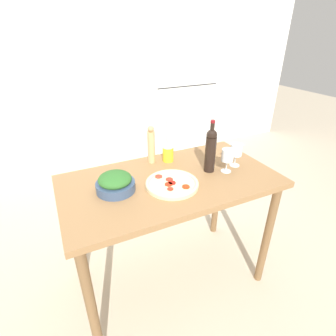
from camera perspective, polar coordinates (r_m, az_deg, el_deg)
The scene contains 11 objects.
ground_plane at distance 2.26m, azimuth 0.44°, elevation -22.57°, with size 14.00×14.00×0.00m, color #BCAD93.
wall_back at distance 3.59m, azimuth -16.13°, elevation 19.88°, with size 6.40×0.06×2.60m.
refrigerator at distance 3.60m, azimuth 1.34°, elevation 12.83°, with size 0.80×0.74×1.61m.
prep_counter at distance 1.73m, azimuth 0.53°, elevation -5.76°, with size 1.36×0.74×0.91m.
wine_bottle at distance 1.71m, azimuth 9.25°, elevation 4.03°, with size 0.07×0.07×0.35m.
wine_glass_near at distance 1.74m, azimuth 12.84°, elevation 2.48°, with size 0.08×0.08×0.16m.
wine_glass_far at distance 1.83m, azimuth 14.65°, elevation 3.73°, with size 0.08×0.08×0.16m.
pepper_mill at distance 1.82m, azimuth -3.68°, elevation 4.98°, with size 0.05×0.05×0.27m.
salad_bowl at distance 1.55m, azimuth -11.40°, elevation -3.18°, with size 0.23×0.23×0.12m.
homemade_pizza at distance 1.59m, azimuth 0.87°, elevation -3.42°, with size 0.32×0.32×0.03m.
salt_canister at distance 1.87m, azimuth 0.01°, elevation 3.24°, with size 0.08×0.08×0.12m.
Camera 1 is at (-0.63, -1.29, 1.75)m, focal length 28.00 mm.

